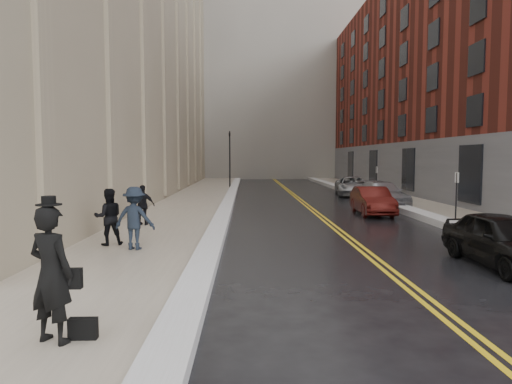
{
  "coord_description": "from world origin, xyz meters",
  "views": [
    {
      "loc": [
        -1.1,
        -11.28,
        2.86
      ],
      "look_at": [
        -0.75,
        5.26,
        1.6
      ],
      "focal_mm": 32.0,
      "sensor_mm": 36.0,
      "label": 1
    }
  ],
  "objects_px": {
    "pedestrian_c": "(143,205)",
    "car_maroon": "(372,201)",
    "pedestrian_b": "(135,218)",
    "pedestrian_a": "(109,217)",
    "car_silver_far": "(353,186)",
    "car_silver_near": "(382,194)",
    "pedestrian_main": "(51,274)",
    "car_black": "(504,240)"
  },
  "relations": [
    {
      "from": "car_maroon",
      "to": "pedestrian_b",
      "type": "relative_size",
      "value": 2.27
    },
    {
      "from": "car_silver_near",
      "to": "pedestrian_b",
      "type": "xyz_separation_m",
      "value": [
        -11.2,
        -12.94,
        0.35
      ]
    },
    {
      "from": "pedestrian_b",
      "to": "car_silver_near",
      "type": "bearing_deg",
      "value": -121.52
    },
    {
      "from": "car_silver_far",
      "to": "pedestrian_main",
      "type": "distance_m",
      "value": 29.11
    },
    {
      "from": "car_maroon",
      "to": "pedestrian_a",
      "type": "bearing_deg",
      "value": -139.51
    },
    {
      "from": "car_maroon",
      "to": "car_silver_near",
      "type": "bearing_deg",
      "value": 68.33
    },
    {
      "from": "car_silver_far",
      "to": "pedestrian_main",
      "type": "bearing_deg",
      "value": -104.49
    },
    {
      "from": "car_black",
      "to": "pedestrian_c",
      "type": "xyz_separation_m",
      "value": [
        -10.85,
        6.62,
        0.24
      ]
    },
    {
      "from": "pedestrian_main",
      "to": "pedestrian_b",
      "type": "distance_m",
      "value": 6.8
    },
    {
      "from": "car_black",
      "to": "pedestrian_c",
      "type": "relative_size",
      "value": 2.61
    },
    {
      "from": "car_silver_far",
      "to": "pedestrian_a",
      "type": "distance_m",
      "value": 23.05
    },
    {
      "from": "car_silver_far",
      "to": "pedestrian_main",
      "type": "xyz_separation_m",
      "value": [
        -10.75,
        -27.05,
        0.45
      ]
    },
    {
      "from": "car_silver_near",
      "to": "pedestrian_main",
      "type": "height_order",
      "value": "pedestrian_main"
    },
    {
      "from": "car_silver_near",
      "to": "pedestrian_main",
      "type": "distance_m",
      "value": 22.46
    },
    {
      "from": "pedestrian_c",
      "to": "pedestrian_b",
      "type": "bearing_deg",
      "value": 105.08
    },
    {
      "from": "car_black",
      "to": "car_maroon",
      "type": "relative_size",
      "value": 1.0
    },
    {
      "from": "car_silver_far",
      "to": "pedestrian_main",
      "type": "height_order",
      "value": "pedestrian_main"
    },
    {
      "from": "pedestrian_a",
      "to": "pedestrian_b",
      "type": "distance_m",
      "value": 1.19
    },
    {
      "from": "pedestrian_main",
      "to": "car_silver_far",
      "type": "bearing_deg",
      "value": -89.33
    },
    {
      "from": "pedestrian_c",
      "to": "pedestrian_a",
      "type": "bearing_deg",
      "value": 93.47
    },
    {
      "from": "car_silver_near",
      "to": "pedestrian_b",
      "type": "distance_m",
      "value": 17.11
    },
    {
      "from": "pedestrian_main",
      "to": "pedestrian_a",
      "type": "distance_m",
      "value": 7.61
    },
    {
      "from": "pedestrian_a",
      "to": "pedestrian_c",
      "type": "distance_m",
      "value": 4.16
    },
    {
      "from": "pedestrian_a",
      "to": "car_silver_far",
      "type": "bearing_deg",
      "value": -142.36
    },
    {
      "from": "car_black",
      "to": "car_silver_far",
      "type": "bearing_deg",
      "value": 85.0
    },
    {
      "from": "car_black",
      "to": "car_maroon",
      "type": "xyz_separation_m",
      "value": [
        -0.41,
        10.99,
        -0.02
      ]
    },
    {
      "from": "pedestrian_a",
      "to": "pedestrian_b",
      "type": "height_order",
      "value": "pedestrian_b"
    },
    {
      "from": "car_silver_far",
      "to": "car_maroon",
      "type": "bearing_deg",
      "value": -91.06
    },
    {
      "from": "pedestrian_b",
      "to": "pedestrian_c",
      "type": "relative_size",
      "value": 1.15
    },
    {
      "from": "car_silver_far",
      "to": "pedestrian_a",
      "type": "xyz_separation_m",
      "value": [
        -12.16,
        -19.58,
        0.31
      ]
    },
    {
      "from": "car_black",
      "to": "pedestrian_b",
      "type": "height_order",
      "value": "pedestrian_b"
    },
    {
      "from": "pedestrian_a",
      "to": "pedestrian_c",
      "type": "relative_size",
      "value": 1.09
    },
    {
      "from": "pedestrian_b",
      "to": "pedestrian_a",
      "type": "bearing_deg",
      "value": -26.06
    },
    {
      "from": "pedestrian_a",
      "to": "pedestrian_c",
      "type": "bearing_deg",
      "value": -112.22
    },
    {
      "from": "car_silver_near",
      "to": "car_silver_far",
      "type": "relative_size",
      "value": 0.97
    },
    {
      "from": "car_maroon",
      "to": "car_silver_near",
      "type": "xyz_separation_m",
      "value": [
        1.6,
        3.72,
        0.03
      ]
    },
    {
      "from": "pedestrian_main",
      "to": "car_black",
      "type": "bearing_deg",
      "value": -129.98
    },
    {
      "from": "pedestrian_c",
      "to": "car_maroon",
      "type": "bearing_deg",
      "value": -152.1
    },
    {
      "from": "car_black",
      "to": "pedestrian_b",
      "type": "bearing_deg",
      "value": 168.05
    },
    {
      "from": "car_silver_far",
      "to": "pedestrian_c",
      "type": "distance_m",
      "value": 19.57
    },
    {
      "from": "pedestrian_a",
      "to": "pedestrian_c",
      "type": "height_order",
      "value": "pedestrian_a"
    },
    {
      "from": "car_black",
      "to": "pedestrian_b",
      "type": "distance_m",
      "value": 10.17
    }
  ]
}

